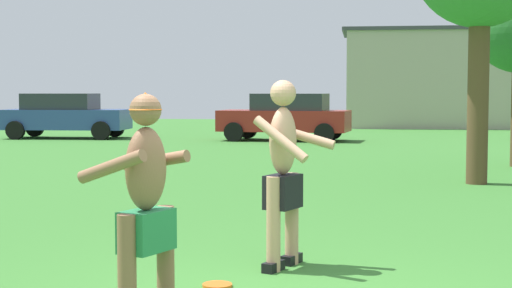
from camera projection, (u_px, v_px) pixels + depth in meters
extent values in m
cylinder|color=#936647|center=(127.00, 273.00, 5.32)|extent=(0.13, 0.13, 0.81)
cylinder|color=#936647|center=(166.00, 261.00, 5.70)|extent=(0.13, 0.13, 0.81)
cube|color=#28844C|center=(147.00, 231.00, 5.49)|extent=(0.37, 0.46, 0.29)
ellipsoid|color=#936647|center=(146.00, 169.00, 5.46)|extent=(0.35, 0.43, 0.59)
cylinder|color=#936647|center=(112.00, 167.00, 5.29)|extent=(0.55, 0.29, 0.26)
cylinder|color=#936647|center=(156.00, 161.00, 5.72)|extent=(0.56, 0.29, 0.19)
sphere|color=#936647|center=(145.00, 110.00, 5.43)|extent=(0.22, 0.22, 0.22)
cone|color=orange|center=(145.00, 101.00, 5.43)|extent=(0.31, 0.31, 0.12)
cube|color=black|center=(292.00, 259.00, 7.45)|extent=(0.20, 0.28, 0.09)
cylinder|color=tan|center=(292.00, 219.00, 7.43)|extent=(0.13, 0.13, 0.87)
cube|color=black|center=(273.00, 266.00, 7.14)|extent=(0.20, 0.28, 0.09)
cylinder|color=tan|center=(273.00, 224.00, 7.11)|extent=(0.13, 0.13, 0.87)
cube|color=black|center=(283.00, 192.00, 7.25)|extent=(0.36, 0.43, 0.31)
ellipsoid|color=tan|center=(283.00, 141.00, 7.22)|extent=(0.34, 0.41, 0.63)
cylinder|color=tan|center=(304.00, 137.00, 7.37)|extent=(0.61, 0.20, 0.24)
cylinder|color=tan|center=(281.00, 139.00, 6.96)|extent=(0.54, 0.29, 0.42)
sphere|color=tan|center=(283.00, 93.00, 7.19)|extent=(0.24, 0.24, 0.24)
cylinder|color=orange|center=(217.00, 285.00, 6.58)|extent=(0.25, 0.25, 0.03)
cube|color=#2D478C|center=(67.00, 119.00, 27.47)|extent=(4.38, 1.99, 0.70)
cube|color=#282D33|center=(61.00, 101.00, 27.44)|extent=(2.48, 1.69, 0.56)
cylinder|color=black|center=(115.00, 128.00, 28.25)|extent=(0.65, 0.25, 0.64)
cylinder|color=black|center=(101.00, 131.00, 26.46)|extent=(0.65, 0.25, 0.64)
cylinder|color=black|center=(35.00, 128.00, 28.52)|extent=(0.65, 0.25, 0.64)
cylinder|color=black|center=(15.00, 130.00, 26.73)|extent=(0.65, 0.25, 0.64)
cube|color=maroon|center=(284.00, 121.00, 26.12)|extent=(4.48, 2.28, 0.70)
cube|color=#282D33|center=(290.00, 102.00, 26.03)|extent=(2.57, 1.85, 0.56)
cylinder|color=black|center=(234.00, 132.00, 25.64)|extent=(0.66, 0.29, 0.64)
cylinder|color=black|center=(248.00, 129.00, 27.38)|extent=(0.66, 0.29, 0.64)
cylinder|color=black|center=(324.00, 133.00, 24.90)|extent=(0.66, 0.29, 0.64)
cylinder|color=black|center=(333.00, 130.00, 26.64)|extent=(0.66, 0.29, 0.64)
cube|color=#B2A893|center=(465.00, 80.00, 35.94)|extent=(10.79, 4.71, 4.33)
cube|color=#3F3F44|center=(466.00, 31.00, 35.79)|extent=(11.22, 4.90, 0.16)
cylinder|color=brown|center=(478.00, 96.00, 13.82)|extent=(0.37, 0.37, 3.15)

